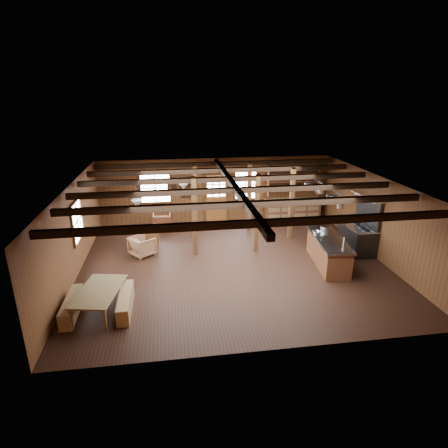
# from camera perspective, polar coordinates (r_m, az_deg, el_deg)

# --- Properties ---
(room) EXTENTS (10.04, 9.04, 2.84)m
(room) POSITION_cam_1_polar(r_m,az_deg,el_deg) (12.12, 1.47, -0.11)
(room) COLOR black
(room) RESTS_ON ground
(ceiling_joists) EXTENTS (9.80, 8.82, 0.18)m
(ceiling_joists) POSITION_cam_1_polar(r_m,az_deg,el_deg) (11.91, 1.38, 5.98)
(ceiling_joists) COLOR black
(ceiling_joists) RESTS_ON ceiling
(timber_posts) EXTENTS (3.95, 2.35, 2.80)m
(timber_posts) POSITION_cam_1_polar(r_m,az_deg,el_deg) (14.15, 2.12, 2.82)
(timber_posts) COLOR #492E14
(timber_posts) RESTS_ON floor
(back_door) EXTENTS (1.02, 0.08, 2.15)m
(back_door) POSITION_cam_1_polar(r_m,az_deg,el_deg) (16.46, -1.18, 3.38)
(back_door) COLOR brown
(back_door) RESTS_ON floor
(window_back_left) EXTENTS (1.32, 0.06, 1.32)m
(window_back_left) POSITION_cam_1_polar(r_m,az_deg,el_deg) (16.18, -10.42, 5.40)
(window_back_left) COLOR white
(window_back_left) RESTS_ON wall_back
(window_back_right) EXTENTS (1.02, 0.06, 1.32)m
(window_back_right) POSITION_cam_1_polar(r_m,az_deg,el_deg) (16.50, 3.30, 5.97)
(window_back_right) COLOR white
(window_back_right) RESTS_ON wall_back
(window_left) EXTENTS (0.14, 1.24, 1.32)m
(window_left) POSITION_cam_1_polar(r_m,az_deg,el_deg) (12.72, -21.54, 0.40)
(window_left) COLOR white
(window_left) RESTS_ON wall_back
(notice_boards) EXTENTS (1.08, 0.03, 0.90)m
(notice_boards) POSITION_cam_1_polar(r_m,az_deg,el_deg) (16.16, -6.51, 5.73)
(notice_boards) COLOR beige
(notice_boards) RESTS_ON wall_back
(back_counter) EXTENTS (2.55, 0.60, 2.45)m
(back_counter) POSITION_cam_1_polar(r_m,az_deg,el_deg) (17.06, 10.34, 2.66)
(back_counter) COLOR brown
(back_counter) RESTS_ON floor
(pendant_lamps) EXTENTS (1.86, 2.36, 0.66)m
(pendant_lamps) POSITION_cam_1_polar(r_m,az_deg,el_deg) (12.66, -9.40, 4.54)
(pendant_lamps) COLOR #2A2B2D
(pendant_lamps) RESTS_ON ceiling
(pot_rack) EXTENTS (0.36, 3.00, 0.42)m
(pot_rack) POSITION_cam_1_polar(r_m,az_deg,el_deg) (13.03, 14.73, 4.76)
(pot_rack) COLOR #2A2B2D
(pot_rack) RESTS_ON ceiling
(kitchen_island) EXTENTS (1.15, 2.58, 1.20)m
(kitchen_island) POSITION_cam_1_polar(r_m,az_deg,el_deg) (12.90, 15.59, -4.01)
(kitchen_island) COLOR brown
(kitchen_island) RESTS_ON floor
(step_stool) EXTENTS (0.51, 0.41, 0.41)m
(step_stool) POSITION_cam_1_polar(r_m,az_deg,el_deg) (12.47, 16.12, -6.31)
(step_stool) COLOR olive
(step_stool) RESTS_ON floor
(commercial_range) EXTENTS (0.85, 1.67, 2.06)m
(commercial_range) POSITION_cam_1_polar(r_m,az_deg,el_deg) (14.27, 19.83, -1.38)
(commercial_range) COLOR #2A2B2D
(commercial_range) RESTS_ON floor
(dining_table) EXTENTS (1.33, 1.96, 0.63)m
(dining_table) POSITION_cam_1_polar(r_m,az_deg,el_deg) (10.47, -18.17, -11.08)
(dining_table) COLOR olive
(dining_table) RESTS_ON floor
(bench_wall) EXTENTS (0.30, 1.62, 0.44)m
(bench_wall) POSITION_cam_1_polar(r_m,az_deg,el_deg) (10.68, -22.15, -11.55)
(bench_wall) COLOR olive
(bench_wall) RESTS_ON floor
(bench_aisle) EXTENTS (0.31, 1.66, 0.46)m
(bench_aisle) POSITION_cam_1_polar(r_m,az_deg,el_deg) (10.42, -14.77, -11.43)
(bench_aisle) COLOR olive
(bench_aisle) RESTS_ON floor
(armchair_a) EXTENTS (0.93, 0.95, 0.75)m
(armchair_a) POSITION_cam_1_polar(r_m,az_deg,el_deg) (14.29, -11.73, -1.78)
(armchair_a) COLOR brown
(armchair_a) RESTS_ON floor
(armchair_b) EXTENTS (0.74, 0.76, 0.68)m
(armchair_b) POSITION_cam_1_polar(r_m,az_deg,el_deg) (15.85, -9.43, 0.40)
(armchair_b) COLOR brown
(armchair_b) RESTS_ON floor
(armchair_c) EXTENTS (1.05, 1.05, 0.69)m
(armchair_c) POSITION_cam_1_polar(r_m,az_deg,el_deg) (13.47, -12.32, -3.30)
(armchair_c) COLOR #8C5F3F
(armchair_c) RESTS_ON floor
(counter_pot) EXTENTS (0.27, 0.27, 0.16)m
(counter_pot) POSITION_cam_1_polar(r_m,az_deg,el_deg) (13.33, 15.04, -0.66)
(counter_pot) COLOR silver
(counter_pot) RESTS_ON kitchen_island
(bowl) EXTENTS (0.30, 0.30, 0.06)m
(bowl) POSITION_cam_1_polar(r_m,az_deg,el_deg) (13.08, 13.89, -1.18)
(bowl) COLOR silver
(bowl) RESTS_ON kitchen_island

